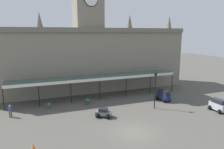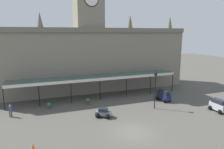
% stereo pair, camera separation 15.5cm
% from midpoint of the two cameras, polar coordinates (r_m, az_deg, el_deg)
% --- Properties ---
extents(ground_plane, '(140.00, 140.00, 0.00)m').
position_cam_midpoint_polar(ground_plane, '(24.14, 5.66, -15.24)').
color(ground_plane, '#514E47').
extents(station_building, '(37.24, 6.47, 20.19)m').
position_cam_midpoint_polar(station_building, '(39.66, -6.47, 5.17)').
color(station_building, gray).
rests_on(station_building, ground).
extents(entrance_canopy, '(28.33, 3.26, 3.70)m').
position_cam_midpoint_polar(entrance_canopy, '(34.93, -4.11, -0.66)').
color(entrance_canopy, '#38564C').
rests_on(entrance_canopy, ground).
extents(car_grey_sedan, '(2.25, 2.13, 1.19)m').
position_cam_midpoint_polar(car_grey_sedan, '(27.61, -2.45, -10.54)').
color(car_grey_sedan, slate).
rests_on(car_grey_sedan, ground).
extents(car_silver_van, '(1.60, 2.40, 1.77)m').
position_cam_midpoint_polar(car_silver_van, '(32.84, 26.74, -7.61)').
color(car_silver_van, '#B2B5BA').
rests_on(car_silver_van, ground).
extents(car_navy_van, '(1.80, 2.50, 1.77)m').
position_cam_midpoint_polar(car_navy_van, '(34.77, 13.66, -5.68)').
color(car_navy_van, '#19214C').
rests_on(car_navy_van, ground).
extents(pedestrian_beside_cars, '(0.37, 0.34, 1.67)m').
position_cam_midpoint_polar(pedestrian_beside_cars, '(30.46, -26.11, -8.79)').
color(pedestrian_beside_cars, brown).
rests_on(pedestrian_beside_cars, ground).
extents(victorian_lamppost, '(0.30, 0.30, 5.43)m').
position_cam_midpoint_polar(victorian_lamppost, '(30.36, 11.53, -3.09)').
color(victorian_lamppost, black).
rests_on(victorian_lamppost, ground).
extents(traffic_cone, '(0.40, 0.40, 0.64)m').
position_cam_midpoint_polar(traffic_cone, '(21.93, -20.82, -17.94)').
color(traffic_cone, orange).
rests_on(traffic_cone, ground).
extents(planter_near_kerb, '(0.60, 0.60, 0.96)m').
position_cam_midpoint_polar(planter_near_kerb, '(32.42, -6.78, -7.27)').
color(planter_near_kerb, '#47423D').
rests_on(planter_near_kerb, ground).
extents(planter_by_canopy, '(0.60, 0.60, 0.96)m').
position_cam_midpoint_polar(planter_by_canopy, '(31.67, -16.93, -8.15)').
color(planter_by_canopy, '#47423D').
rests_on(planter_by_canopy, ground).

